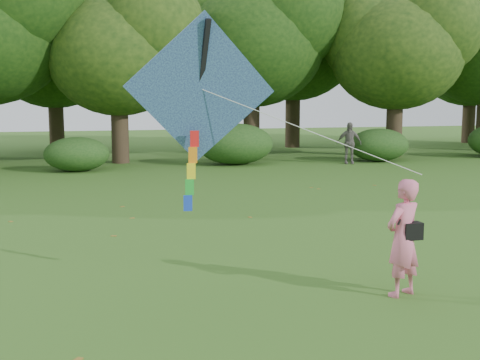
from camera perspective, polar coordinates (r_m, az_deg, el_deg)
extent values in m
plane|color=#265114|center=(9.92, 10.05, -9.87)|extent=(100.00, 100.00, 0.00)
imported|color=pink|center=(9.42, 15.20, -5.31)|extent=(0.77, 0.65, 1.79)
imported|color=slate|center=(28.19, 10.30, 3.47)|extent=(1.22, 0.85, 1.91)
cube|color=black|center=(9.44, 15.94, -4.65)|extent=(0.30, 0.20, 0.26)
cylinder|color=black|center=(9.30, 15.42, -2.64)|extent=(0.33, 0.14, 0.47)
cube|color=#263EA8|center=(9.64, -3.77, 8.63)|extent=(2.41, 0.61, 2.36)
cube|color=black|center=(9.67, -3.81, 8.63)|extent=(0.22, 0.79, 2.11)
cylinder|color=white|center=(9.32, 6.45, 4.69)|extent=(3.03, 1.63, 1.29)
cube|color=red|center=(9.66, -4.33, 3.92)|extent=(0.14, 0.06, 0.26)
cube|color=orange|center=(9.67, -4.49, 2.38)|extent=(0.14, 0.06, 0.26)
cube|color=yellow|center=(9.70, -4.65, 0.84)|extent=(0.14, 0.06, 0.26)
cube|color=green|center=(9.73, -4.81, -0.68)|extent=(0.14, 0.06, 0.26)
cube|color=blue|center=(9.76, -4.96, -2.20)|extent=(0.14, 0.06, 0.26)
cylinder|color=#3A2D1E|center=(28.62, -11.31, 4.74)|extent=(0.80, 0.80, 3.15)
ellipsoid|color=#1E3F11|center=(28.66, -11.49, 11.41)|extent=(6.40, 6.40, 5.44)
cylinder|color=#3A2D1E|center=(31.87, 1.10, 5.65)|extent=(0.86, 0.86, 3.67)
ellipsoid|color=#1E3F11|center=(31.97, 1.12, 12.70)|extent=(7.60, 7.60, 6.46)
cylinder|color=#3A2D1E|center=(32.35, 14.42, 5.22)|extent=(0.83, 0.83, 3.43)
ellipsoid|color=#1E3F11|center=(32.41, 14.63, 11.56)|extent=(6.80, 6.80, 5.78)
cylinder|color=#3A2D1E|center=(36.04, -17.02, 5.41)|extent=(0.84, 0.84, 3.50)
ellipsoid|color=#1E3F11|center=(36.10, -17.25, 11.25)|extent=(7.00, 7.00, 5.95)
cylinder|color=#3A2D1E|center=(37.41, 5.02, 6.19)|extent=(0.90, 0.90, 4.02)
ellipsoid|color=#1E3F11|center=(37.53, 5.09, 12.55)|extent=(7.80, 7.80, 6.63)
cylinder|color=#3A2D1E|center=(44.11, 20.87, 5.65)|extent=(0.85, 0.85, 3.57)
ellipsoid|color=#1E3F11|center=(44.17, 21.11, 10.53)|extent=(7.20, 7.20, 6.12)
ellipsoid|color=#264919|center=(25.71, -15.22, 2.38)|extent=(2.66, 2.09, 1.42)
ellipsoid|color=#264919|center=(27.44, -0.45, 3.43)|extent=(3.50, 2.75, 1.88)
ellipsoid|color=#264919|center=(29.60, 13.03, 3.26)|extent=(2.94, 2.31, 1.58)
cube|color=olive|center=(20.45, 6.78, -0.71)|extent=(0.14, 0.11, 0.01)
cube|color=olive|center=(21.35, 12.62, -0.49)|extent=(0.13, 0.14, 0.01)
cube|color=olive|center=(15.73, -20.91, -3.70)|extent=(0.13, 0.14, 0.01)
cube|color=olive|center=(15.37, -10.18, -3.57)|extent=(0.13, 0.10, 0.01)
cube|color=olive|center=(13.47, -11.89, -5.21)|extent=(0.14, 0.13, 0.01)
cube|color=olive|center=(17.03, -11.11, -2.49)|extent=(0.14, 0.13, 0.01)
cube|color=olive|center=(20.16, 7.44, -0.84)|extent=(0.13, 0.10, 0.01)
cube|color=olive|center=(7.43, -15.13, -16.12)|extent=(0.14, 0.14, 0.01)
cube|color=olive|center=(15.24, 0.95, -3.54)|extent=(0.10, 0.13, 0.01)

